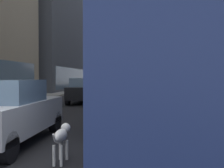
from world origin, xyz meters
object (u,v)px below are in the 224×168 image
car_black_suv (85,91)px  car_silver_sedan (3,111)px  car_blue_hatchback (108,85)px  transit_bus (156,74)px  box_truck (142,77)px  car_yellow_taxi (97,88)px  dalmatian_dog (62,136)px

car_black_suv → car_silver_sedan: size_ratio=1.01×
car_blue_hatchback → car_silver_sedan: 24.03m
transit_bus → box_truck: 31.26m
car_yellow_taxi → dalmatian_dog: 17.27m
car_blue_hatchback → dalmatian_dog: 25.40m
car_blue_hatchback → dalmatian_dog: (1.89, -25.33, -0.31)m
car_silver_sedan → box_truck: (4.00, 33.74, 0.85)m
car_yellow_taxi → dalmatian_dog: size_ratio=4.09×
car_black_suv → dalmatian_dog: size_ratio=4.09×
car_blue_hatchback → car_silver_sedan: (-0.00, -24.03, 0.00)m
transit_bus → car_yellow_taxi: transit_bus is taller
car_blue_hatchback → car_silver_sedan: same height
car_blue_hatchback → car_silver_sedan: size_ratio=1.02×
car_black_suv → transit_bus: bearing=-64.5°
transit_bus → box_truck: bearing=90.0°
transit_bus → car_black_suv: (-4.00, 8.39, -0.96)m
transit_bus → dalmatian_dog: (-2.11, -3.77, -1.26)m
car_blue_hatchback → car_black_suv: bearing=-90.0°
car_blue_hatchback → car_black_suv: 13.17m
car_silver_sedan → car_yellow_taxi: bearing=90.0°
car_blue_hatchback → car_black_suv: size_ratio=1.01×
car_blue_hatchback → box_truck: 10.53m
transit_bus → car_black_suv: transit_bus is taller
car_blue_hatchback → transit_bus: bearing=-79.5°
car_yellow_taxi → car_blue_hatchback: bearing=90.0°
car_yellow_taxi → dalmatian_dog: car_yellow_taxi is taller
car_yellow_taxi → box_truck: bearing=77.4°
car_blue_hatchback → car_silver_sedan: bearing=-90.0°
car_black_suv → box_truck: (4.00, 22.88, 0.85)m
car_blue_hatchback → car_yellow_taxi: size_ratio=1.01×
dalmatian_dog → transit_bus: bearing=60.7°
car_yellow_taxi → box_truck: size_ratio=0.52×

